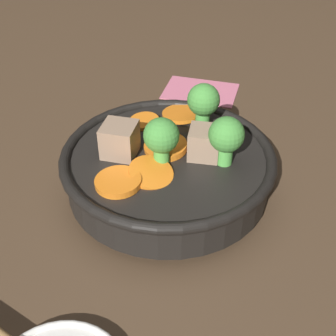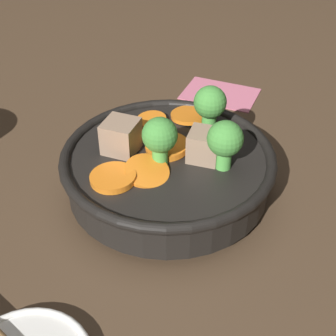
% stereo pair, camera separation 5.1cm
% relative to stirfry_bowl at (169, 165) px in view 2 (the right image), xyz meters
% --- Properties ---
extents(ground_plane, '(3.00, 3.00, 0.00)m').
position_rel_stirfry_bowl_xyz_m(ground_plane, '(0.00, 0.00, -0.04)').
color(ground_plane, '#4C3826').
extents(stirfry_bowl, '(0.23, 0.23, 0.11)m').
position_rel_stirfry_bowl_xyz_m(stirfry_bowl, '(0.00, 0.00, 0.00)').
color(stirfry_bowl, black).
rests_on(stirfry_bowl, ground_plane).
extents(napkin, '(0.12, 0.10, 0.00)m').
position_rel_stirfry_bowl_xyz_m(napkin, '(0.07, -0.23, -0.04)').
color(napkin, '#D16B84').
rests_on(napkin, ground_plane).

